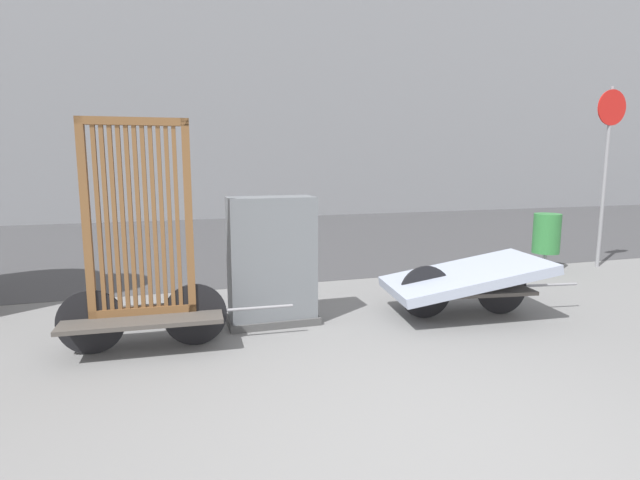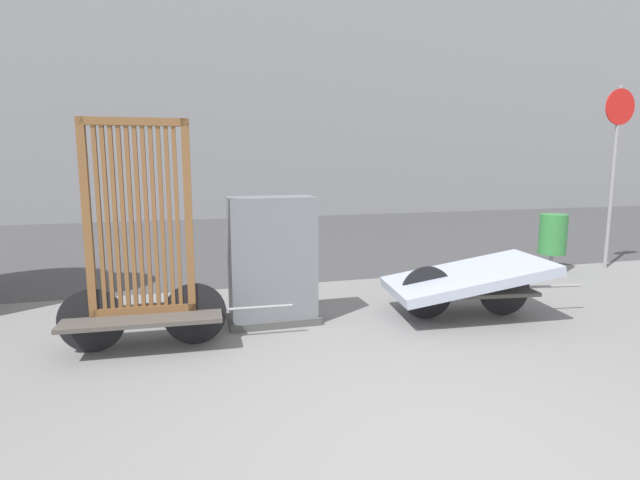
% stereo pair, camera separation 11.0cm
% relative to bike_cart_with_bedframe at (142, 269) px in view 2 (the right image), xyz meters
% --- Properties ---
extents(ground_plane, '(60.00, 60.00, 0.00)m').
position_rel_bike_cart_with_bedframe_xyz_m(ground_plane, '(1.71, -2.43, -0.76)').
color(ground_plane, slate).
extents(road_strip, '(56.00, 8.74, 0.01)m').
position_rel_bike_cart_with_bedframe_xyz_m(road_strip, '(1.71, 6.41, -0.75)').
color(road_strip, '#424244').
rests_on(road_strip, ground_plane).
extents(building_facade, '(48.00, 4.00, 9.18)m').
position_rel_bike_cart_with_bedframe_xyz_m(building_facade, '(1.71, 12.77, 3.83)').
color(building_facade, gray).
rests_on(building_facade, ground_plane).
extents(bike_cart_with_bedframe, '(2.16, 0.76, 2.12)m').
position_rel_bike_cart_with_bedframe_xyz_m(bike_cart_with_bedframe, '(0.00, 0.00, 0.00)').
color(bike_cart_with_bedframe, '#4C4742').
rests_on(bike_cart_with_bedframe, ground_plane).
extents(bike_cart_with_mattress, '(2.32, 1.27, 0.67)m').
position_rel_bike_cart_with_bedframe_xyz_m(bike_cart_with_mattress, '(3.43, -0.00, -0.33)').
color(bike_cart_with_mattress, '#4C4742').
rests_on(bike_cart_with_mattress, ground_plane).
extents(utility_cabinet, '(0.97, 0.47, 1.38)m').
position_rel_bike_cart_with_bedframe_xyz_m(utility_cabinet, '(1.29, 0.39, -0.11)').
color(utility_cabinet, '#4C4C4C').
rests_on(utility_cabinet, ground_plane).
extents(trash_bin, '(0.42, 0.42, 0.92)m').
position_rel_bike_cart_with_bedframe_xyz_m(trash_bin, '(6.04, 1.69, -0.15)').
color(trash_bin, gray).
rests_on(trash_bin, ground_plane).
extents(sign_post, '(0.56, 0.06, 2.93)m').
position_rel_bike_cart_with_bedframe_xyz_m(sign_post, '(7.12, 1.68, 1.14)').
color(sign_post, gray).
rests_on(sign_post, ground_plane).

